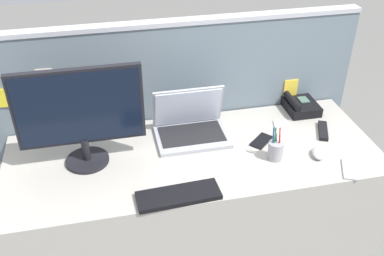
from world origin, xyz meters
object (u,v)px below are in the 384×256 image
(keyboard_main, at_px, (179,195))
(laptop, at_px, (190,124))
(desktop_monitor, at_px, (80,112))
(tv_remote, at_px, (323,131))
(pen_cup, at_px, (276,150))
(desk_phone, at_px, (300,106))
(cell_phone_white_slab, at_px, (282,128))
(cell_phone_black_slab, at_px, (261,141))
(cell_phone_silver_slab, at_px, (350,170))
(computer_mouse_right_hand, at_px, (318,153))

(keyboard_main, bearing_deg, laptop, 69.24)
(desktop_monitor, height_order, tv_remote, desktop_monitor)
(pen_cup, bearing_deg, laptop, 140.74)
(desk_phone, height_order, cell_phone_white_slab, desk_phone)
(pen_cup, relative_size, cell_phone_white_slab, 1.26)
(cell_phone_white_slab, xyz_separation_m, cell_phone_black_slab, (-0.15, -0.09, 0.00))
(desktop_monitor, bearing_deg, tv_remote, -0.90)
(desk_phone, relative_size, tv_remote, 1.16)
(desktop_monitor, distance_m, desk_phone, 1.24)
(pen_cup, height_order, cell_phone_black_slab, pen_cup)
(cell_phone_silver_slab, xyz_separation_m, tv_remote, (0.02, 0.32, 0.01))
(laptop, height_order, cell_phone_black_slab, laptop)
(cell_phone_black_slab, bearing_deg, cell_phone_silver_slab, 4.33)
(keyboard_main, distance_m, computer_mouse_right_hand, 0.74)
(pen_cup, distance_m, cell_phone_silver_slab, 0.35)
(computer_mouse_right_hand, xyz_separation_m, cell_phone_white_slab, (-0.08, 0.26, -0.01))
(computer_mouse_right_hand, relative_size, cell_phone_black_slab, 0.74)
(laptop, xyz_separation_m, pen_cup, (0.36, -0.29, -0.01))
(cell_phone_white_slab, xyz_separation_m, tv_remote, (0.20, -0.08, 0.01))
(laptop, distance_m, computer_mouse_right_hand, 0.66)
(keyboard_main, height_order, computer_mouse_right_hand, computer_mouse_right_hand)
(laptop, relative_size, desk_phone, 1.87)
(pen_cup, bearing_deg, cell_phone_black_slab, 95.82)
(pen_cup, distance_m, tv_remote, 0.37)
(cell_phone_black_slab, height_order, tv_remote, tv_remote)
(keyboard_main, distance_m, cell_phone_black_slab, 0.59)
(cell_phone_silver_slab, height_order, tv_remote, tv_remote)
(cell_phone_silver_slab, relative_size, cell_phone_black_slab, 1.10)
(cell_phone_white_slab, bearing_deg, laptop, -174.18)
(keyboard_main, relative_size, cell_phone_silver_slab, 2.44)
(pen_cup, relative_size, tv_remote, 1.09)
(keyboard_main, bearing_deg, desktop_monitor, 134.57)
(computer_mouse_right_hand, distance_m, cell_phone_silver_slab, 0.17)
(desktop_monitor, distance_m, laptop, 0.59)
(laptop, distance_m, keyboard_main, 0.50)
(desk_phone, bearing_deg, laptop, -171.37)
(keyboard_main, bearing_deg, desk_phone, 32.25)
(desk_phone, distance_m, cell_phone_white_slab, 0.24)
(desk_phone, distance_m, keyboard_main, 1.00)
(desktop_monitor, relative_size, cell_phone_silver_slab, 3.89)
(desktop_monitor, xyz_separation_m, cell_phone_white_slab, (1.03, 0.06, -0.27))
(laptop, distance_m, cell_phone_black_slab, 0.38)
(desk_phone, bearing_deg, desktop_monitor, -169.78)
(laptop, relative_size, cell_phone_silver_slab, 2.47)
(pen_cup, distance_m, cell_phone_white_slab, 0.27)
(desktop_monitor, relative_size, desk_phone, 2.94)
(laptop, distance_m, cell_phone_silver_slab, 0.81)
(laptop, relative_size, cell_phone_white_slab, 2.53)
(desk_phone, bearing_deg, computer_mouse_right_hand, -102.24)
(keyboard_main, height_order, tv_remote, keyboard_main)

